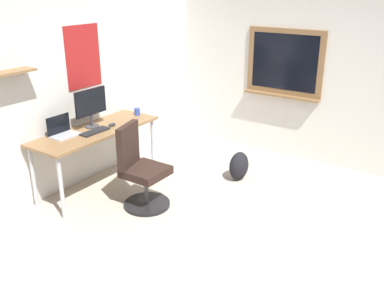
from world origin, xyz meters
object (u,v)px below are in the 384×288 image
desk (96,135)px  coffee_mug (137,112)px  laptop (62,131)px  keyboard (95,131)px  computer_mouse (112,125)px  monitor_primary (91,105)px  backpack (239,166)px  office_chair (141,172)px

desk → coffee_mug: size_ratio=17.67×
laptop → keyboard: size_ratio=0.84×
coffee_mug → computer_mouse: bearing=-174.4°
monitor_primary → coffee_mug: (0.67, -0.12, -0.22)m
laptop → backpack: size_ratio=0.84×
backpack → computer_mouse: bearing=128.2°
office_chair → computer_mouse: (0.25, 0.65, 0.37)m
monitor_primary → laptop: bearing=173.2°
office_chair → laptop: size_ratio=3.06×
monitor_primary → backpack: size_ratio=1.26×
keyboard → computer_mouse: size_ratio=3.56×
laptop → coffee_mug: laptop is taller
keyboard → backpack: 1.85m
office_chair → keyboard: (-0.03, 0.65, 0.36)m
office_chair → computer_mouse: 0.79m
desk → computer_mouse: 0.23m
computer_mouse → backpack: computer_mouse is taller
desk → coffee_mug: (0.71, -0.02, 0.12)m
office_chair → monitor_primary: 1.03m
desk → laptop: (-0.37, 0.14, 0.13)m
laptop → computer_mouse: laptop is taller
desk → coffee_mug: 0.72m
office_chair → computer_mouse: bearing=68.7°
desk → monitor_primary: monitor_primary is taller
coffee_mug → backpack: bearing=-70.5°
laptop → computer_mouse: size_ratio=2.98×
coffee_mug → backpack: (0.45, -1.28, -0.62)m
desk → monitor_primary: bearing=66.6°
keyboard → computer_mouse: computer_mouse is taller
office_chair → laptop: 1.00m
keyboard → backpack: (1.25, -1.23, -0.58)m
keyboard → desk: bearing=42.0°
coffee_mug → laptop: bearing=171.3°
monitor_primary → computer_mouse: 0.34m
desk → backpack: bearing=-48.2°
laptop → monitor_primary: size_ratio=0.67×
computer_mouse → backpack: 1.67m
desk → laptop: laptop is taller
office_chair → coffee_mug: size_ratio=10.33×
monitor_primary → computer_mouse: size_ratio=4.46×
laptop → backpack: laptop is taller
monitor_primary → office_chair: bearing=-96.6°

